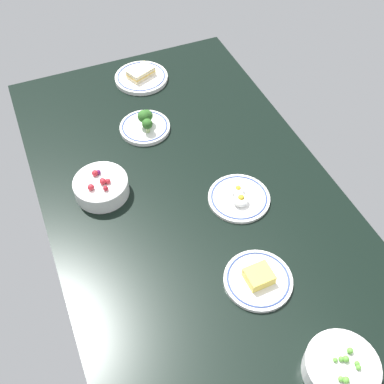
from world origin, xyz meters
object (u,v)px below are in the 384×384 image
(bowl_berries, at_px, (101,186))
(plate_sandwich, at_px, (141,77))
(plate_cheese, at_px, (258,279))
(plate_broccoli, at_px, (145,124))
(plate_eggs, at_px, (239,198))
(bowl_peas, at_px, (341,368))

(bowl_berries, height_order, plate_sandwich, bowl_berries)
(plate_cheese, relative_size, plate_broccoli, 1.06)
(plate_sandwich, bearing_deg, plate_broccoli, 164.01)
(plate_cheese, height_order, plate_eggs, plate_eggs)
(bowl_berries, xyz_separation_m, plate_cheese, (-0.46, -0.30, -0.02))
(plate_eggs, xyz_separation_m, plate_sandwich, (0.68, 0.08, 0.00))
(plate_cheese, bearing_deg, bowl_berries, 33.07)
(plate_eggs, height_order, plate_broccoli, plate_broccoli)
(plate_cheese, relative_size, bowl_peas, 1.07)
(bowl_berries, height_order, plate_broccoli, plate_broccoli)
(plate_cheese, height_order, plate_sandwich, plate_sandwich)
(bowl_berries, xyz_separation_m, plate_eggs, (-0.19, -0.38, -0.02))
(bowl_berries, distance_m, bowl_peas, 0.82)
(bowl_peas, bearing_deg, plate_eggs, -1.94)
(plate_cheese, xyz_separation_m, plate_eggs, (0.27, -0.08, -0.00))
(plate_eggs, distance_m, plate_broccoli, 0.44)
(plate_broccoli, bearing_deg, bowl_peas, -171.69)
(plate_eggs, bearing_deg, bowl_peas, 178.06)
(bowl_berries, xyz_separation_m, bowl_peas, (-0.74, -0.36, 0.00))
(plate_broccoli, relative_size, plate_sandwich, 0.86)
(plate_eggs, xyz_separation_m, plate_broccoli, (0.41, 0.16, 0.01))
(bowl_berries, xyz_separation_m, plate_broccoli, (0.22, -0.22, -0.01))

